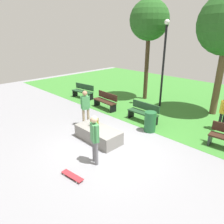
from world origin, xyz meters
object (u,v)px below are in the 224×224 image
(backpack_on_ledge, at_px, (94,122))
(park_bench_far_right, at_px, (106,100))
(lamp_post, at_px, (164,57))
(skateboard_by_ledge, at_px, (72,176))
(park_bench_center_lawn, at_px, (83,91))
(tree_leaning_ash, at_px, (149,21))
(park_bench_near_lamppost, at_px, (144,112))
(concrete_ledge, at_px, (98,134))
(skater_watching, at_px, (85,106))
(trash_bin, at_px, (150,122))
(skater_performing_trick, at_px, (95,136))

(backpack_on_ledge, bearing_deg, park_bench_far_right, -141.14)
(lamp_post, bearing_deg, skateboard_by_ledge, -76.47)
(backpack_on_ledge, relative_size, park_bench_center_lawn, 0.19)
(lamp_post, bearing_deg, tree_leaning_ash, 158.93)
(park_bench_near_lamppost, bearing_deg, concrete_ledge, -91.59)
(skater_watching, distance_m, park_bench_center_lawn, 4.53)
(concrete_ledge, height_order, park_bench_far_right, park_bench_far_right)
(park_bench_center_lawn, xyz_separation_m, lamp_post, (4.55, 2.21, 2.37))
(skateboard_by_ledge, distance_m, lamp_post, 8.16)
(park_bench_near_lamppost, bearing_deg, lamp_post, 104.93)
(tree_leaning_ash, height_order, lamp_post, tree_leaning_ash)
(park_bench_far_right, bearing_deg, park_bench_center_lawn, 171.98)
(skateboard_by_ledge, bearing_deg, park_bench_near_lamppost, 102.82)
(skateboard_by_ledge, distance_m, trash_bin, 4.29)
(backpack_on_ledge, xyz_separation_m, skateboard_by_ledge, (1.51, -2.16, -0.63))
(skater_performing_trick, bearing_deg, park_bench_far_right, 133.33)
(concrete_ledge, height_order, park_bench_near_lamppost, park_bench_near_lamppost)
(skater_watching, bearing_deg, park_bench_near_lamppost, 56.50)
(skater_watching, relative_size, park_bench_far_right, 1.04)
(park_bench_center_lawn, bearing_deg, tree_leaning_ash, 43.17)
(skateboard_by_ledge, distance_m, park_bench_near_lamppost, 5.12)
(park_bench_near_lamppost, height_order, trash_bin, park_bench_near_lamppost)
(concrete_ledge, distance_m, backpack_on_ledge, 0.52)
(skater_performing_trick, relative_size, park_bench_far_right, 1.04)
(park_bench_far_right, height_order, trash_bin, park_bench_far_right)
(skater_performing_trick, height_order, park_bench_center_lawn, skater_performing_trick)
(skater_watching, bearing_deg, skateboard_by_ledge, -44.43)
(park_bench_near_lamppost, bearing_deg, tree_leaning_ash, 125.76)
(skater_watching, xyz_separation_m, park_bench_near_lamppost, (1.55, 2.35, -0.51))
(park_bench_center_lawn, relative_size, lamp_post, 0.35)
(skater_performing_trick, xyz_separation_m, trash_bin, (-0.14, 3.27, -0.54))
(concrete_ledge, bearing_deg, park_bench_center_lawn, 148.43)
(backpack_on_ledge, xyz_separation_m, park_bench_far_right, (-2.26, 2.73, -0.21))
(skater_performing_trick, bearing_deg, trash_bin, 92.52)
(backpack_on_ledge, bearing_deg, tree_leaning_ash, -163.38)
(skateboard_by_ledge, bearing_deg, concrete_ledge, 120.02)
(tree_leaning_ash, bearing_deg, park_bench_center_lawn, -136.83)
(backpack_on_ledge, distance_m, skateboard_by_ledge, 2.71)
(skater_performing_trick, xyz_separation_m, park_bench_far_right, (-3.67, 3.89, -0.51))
(skater_performing_trick, height_order, tree_leaning_ash, tree_leaning_ash)
(skater_performing_trick, bearing_deg, tree_leaning_ash, 114.77)
(concrete_ledge, relative_size, skater_performing_trick, 1.15)
(skater_performing_trick, distance_m, park_bench_center_lawn, 7.58)
(backpack_on_ledge, distance_m, lamp_post, 5.73)
(trash_bin, bearing_deg, park_bench_near_lamppost, 141.50)
(skater_performing_trick, distance_m, lamp_post, 6.93)
(skateboard_by_ledge, bearing_deg, skater_performing_trick, 95.49)
(concrete_ledge, distance_m, lamp_post, 5.98)
(concrete_ledge, xyz_separation_m, park_bench_far_right, (-2.55, 2.79, 0.22))
(skater_watching, bearing_deg, tree_leaning_ash, 97.02)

